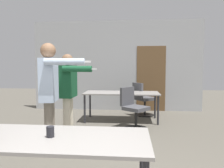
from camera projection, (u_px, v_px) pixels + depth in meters
name	position (u px, v px, depth m)	size (l,w,h in m)	color
back_wall	(117.00, 66.00, 7.02)	(5.39, 0.12, 2.87)	#B2B5B7
conference_table_near	(52.00, 144.00, 2.06)	(1.85, 0.79, 0.74)	gray
conference_table_far	(122.00, 95.00, 5.64)	(1.91, 0.82, 0.74)	gray
person_right_polo	(50.00, 87.00, 3.43)	(0.84, 0.59, 1.77)	slate
person_center_tall	(68.00, 88.00, 4.33)	(0.77, 0.70, 1.65)	beige
office_chair_near_pushed	(143.00, 100.00, 6.23)	(0.68, 0.66, 0.95)	black
office_chair_far_left	(133.00, 109.00, 4.92)	(0.69, 0.68, 0.93)	black
drink_cup	(50.00, 132.00, 2.04)	(0.07, 0.07, 0.10)	#232328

